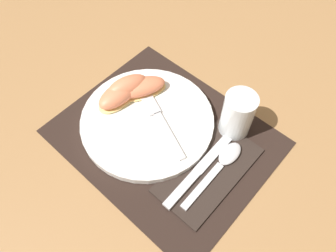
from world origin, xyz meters
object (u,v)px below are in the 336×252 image
at_px(fork, 157,117).
at_px(citrus_wedge_0, 140,88).
at_px(knife, 202,167).
at_px(citrus_wedge_1, 128,87).
at_px(spoon, 223,162).
at_px(citrus_wedge_2, 121,93).
at_px(juice_glass, 237,117).
at_px(plate, 147,121).

bearing_deg(fork, citrus_wedge_0, 162.10).
height_order(fork, citrus_wedge_0, citrus_wedge_0).
distance_m(knife, citrus_wedge_1, 0.23).
height_order(spoon, citrus_wedge_2, citrus_wedge_2).
xyz_separation_m(juice_glass, citrus_wedge_0, (-0.20, -0.07, -0.01)).
relative_size(juice_glass, spoon, 0.58).
bearing_deg(citrus_wedge_2, fork, 7.47).
relative_size(plate, fork, 1.49).
xyz_separation_m(plate, spoon, (0.18, 0.03, -0.00)).
xyz_separation_m(plate, citrus_wedge_1, (-0.08, 0.02, 0.03)).
distance_m(citrus_wedge_0, citrus_wedge_1, 0.03).
distance_m(plate, juice_glass, 0.19).
xyz_separation_m(plate, juice_glass, (0.14, 0.11, 0.04)).
relative_size(citrus_wedge_0, citrus_wedge_1, 1.22).
height_order(knife, spoon, spoon).
distance_m(knife, citrus_wedge_0, 0.22).
distance_m(fork, citrus_wedge_1, 0.09).
bearing_deg(citrus_wedge_1, fork, -3.44).
xyz_separation_m(knife, spoon, (0.02, 0.03, 0.00)).
height_order(juice_glass, citrus_wedge_1, juice_glass).
bearing_deg(citrus_wedge_1, spoon, 1.59).
bearing_deg(citrus_wedge_0, spoon, -2.84).
bearing_deg(citrus_wedge_2, juice_glass, 25.39).
bearing_deg(citrus_wedge_1, juice_glass, 21.69).
xyz_separation_m(spoon, citrus_wedge_0, (-0.24, 0.01, 0.02)).
distance_m(fork, citrus_wedge_2, 0.10).
bearing_deg(juice_glass, citrus_wedge_2, -154.61).
bearing_deg(juice_glass, fork, -144.07).
distance_m(plate, knife, 0.15).
distance_m(plate, spoon, 0.18).
xyz_separation_m(juice_glass, knife, (0.01, -0.12, -0.04)).
xyz_separation_m(plate, fork, (0.01, 0.02, 0.01)).
relative_size(fork, citrus_wedge_1, 1.77).
xyz_separation_m(juice_glass, spoon, (0.03, -0.08, -0.04)).
height_order(citrus_wedge_1, citrus_wedge_2, citrus_wedge_1).
xyz_separation_m(plate, citrus_wedge_2, (-0.08, 0.01, 0.02)).
height_order(juice_glass, citrus_wedge_0, juice_glass).
distance_m(juice_glass, citrus_wedge_2, 0.25).
height_order(citrus_wedge_0, citrus_wedge_2, citrus_wedge_2).
bearing_deg(citrus_wedge_2, plate, -4.32).
height_order(plate, citrus_wedge_0, citrus_wedge_0).
height_order(juice_glass, knife, juice_glass).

